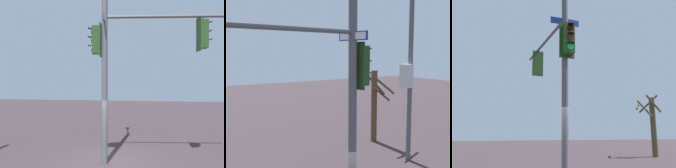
{
  "view_description": "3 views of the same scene",
  "coord_description": "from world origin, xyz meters",
  "views": [
    {
      "loc": [
        -2.18,
        9.83,
        3.09
      ],
      "look_at": [
        -0.06,
        -0.27,
        3.14
      ],
      "focal_mm": 40.42,
      "sensor_mm": 36.0,
      "label": 1
    },
    {
      "loc": [
        -4.42,
        -6.24,
        5.27
      ],
      "look_at": [
        -0.3,
        0.27,
        4.4
      ],
      "focal_mm": 46.98,
      "sensor_mm": 36.0,
      "label": 2
    },
    {
      "loc": [
        8.02,
        -1.53,
        1.67
      ],
      "look_at": [
        0.18,
        0.18,
        3.3
      ],
      "focal_mm": 37.76,
      "sensor_mm": 36.0,
      "label": 3
    }
  ],
  "objects": [
    {
      "name": "main_signal_pole_assembly",
      "position": [
        -0.59,
        -0.03,
        5.19
      ],
      "size": [
        5.94,
        3.15,
        9.44
      ],
      "rotation": [
        0.0,
        0.0,
        3.31
      ],
      "color": "#4C4F54",
      "rests_on": "ground"
    },
    {
      "name": "secondary_pole_assembly",
      "position": [
        5.65,
        3.51,
        4.03
      ],
      "size": [
        0.81,
        0.59,
        7.92
      ],
      "rotation": [
        0.0,
        0.0,
        3.47
      ],
      "color": "#4C4F54",
      "rests_on": "ground"
    },
    {
      "name": "bare_tree_behind_pole",
      "position": [
        6.28,
        6.72,
        2.24
      ],
      "size": [
        1.65,
        1.08,
        4.17
      ],
      "color": "#4F3A25",
      "rests_on": "ground"
    }
  ]
}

